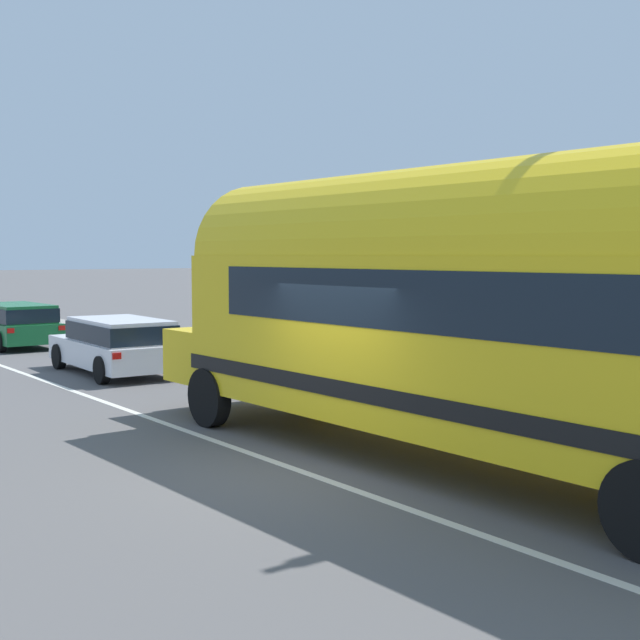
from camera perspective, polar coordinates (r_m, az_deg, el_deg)
The scene contains 6 objects.
ground_plane at distance 11.42m, azimuth -1.08°, elevation -10.33°, with size 300.00×300.00×0.00m, color #565454.
lane_markings at distance 22.64m, azimuth -15.79°, elevation -3.09°, with size 3.65×80.00×0.01m.
sidewalk_slab at distance 22.27m, azimuth -6.03°, elevation -2.88°, with size 2.75×90.00×0.15m, color gray.
painted_bus at distance 11.11m, azimuth 11.12°, elevation 1.21°, with size 2.83×12.61×4.12m.
car_lead at distance 21.00m, azimuth -13.63°, elevation -1.48°, with size 2.09×4.55×1.37m.
car_second at distance 28.19m, azimuth -20.09°, elevation -0.13°, with size 1.94×4.62×1.37m.
Camera 1 is at (-6.49, -8.93, 2.92)m, focal length 47.07 mm.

